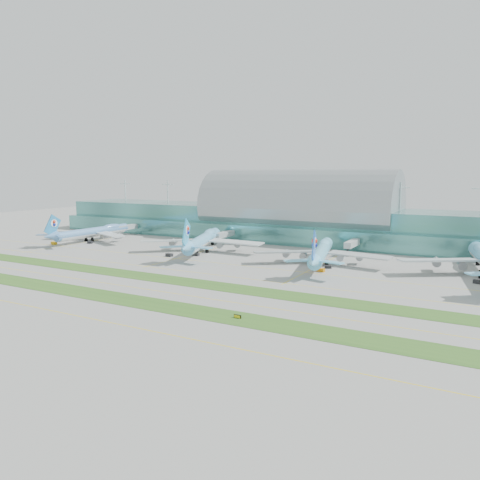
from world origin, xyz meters
The scene contains 19 objects.
ground centered at (0.00, 0.00, 0.00)m, with size 700.00×700.00×0.00m, color gray.
terminal centered at (0.01, 128.79, 14.23)m, with size 340.00×69.10×36.00m.
grass_strip_near centered at (0.00, -28.00, 0.04)m, with size 420.00×12.00×0.08m, color #2D591E.
grass_strip_far centered at (0.00, 2.00, 0.04)m, with size 420.00×12.00×0.08m, color #2D591E.
taxiline_a centered at (0.00, -48.00, 0.01)m, with size 420.00×0.35×0.01m, color yellow.
taxiline_b centered at (0.00, -14.00, 0.01)m, with size 420.00×0.35×0.01m, color yellow.
taxiline_c centered at (0.00, 18.00, 0.01)m, with size 420.00×0.35×0.01m, color yellow.
taxiline_d centered at (0.00, 40.00, 0.01)m, with size 420.00×0.35×0.01m, color yellow.
airliner_a centered at (-107.03, 65.06, 5.69)m, with size 59.03×66.88×18.43m.
airliner_b centered at (-27.08, 64.19, 6.34)m, with size 61.94×72.12×20.57m.
airliner_c centered at (39.02, 60.22, 5.92)m, with size 59.82×68.98×19.20m.
gse_a centered at (-115.79, 42.75, 0.81)m, with size 3.70×1.90×1.63m, color #CF910C.
gse_b centered at (-100.31, 55.45, 0.68)m, with size 2.86×1.73×1.35m, color black.
gse_c centered at (-33.37, 43.11, 0.75)m, with size 3.55×2.01×1.50m, color black.
gse_d centered at (-23.09, 51.04, 0.72)m, with size 3.74×1.79×1.45m, color black.
gse_e centered at (44.20, 44.25, 0.71)m, with size 3.57×1.61×1.43m, color orange.
gse_f centered at (44.80, 52.29, 0.69)m, with size 2.98×1.46×1.37m, color black.
gse_g centered at (102.49, 51.69, 0.73)m, with size 2.96×1.49×1.46m, color black.
taxiway_sign_east centered at (44.49, -27.81, 0.51)m, with size 2.43×0.56×1.02m.
Camera 1 is at (106.44, -139.53, 40.55)m, focal length 35.00 mm.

